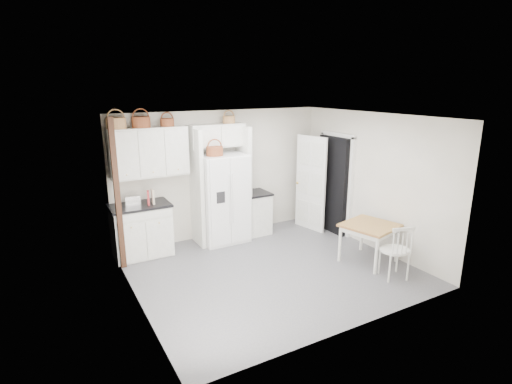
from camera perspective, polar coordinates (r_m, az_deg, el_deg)
floor at (r=7.03m, az=2.15°, el=-10.97°), size 4.50×4.50×0.00m
ceiling at (r=6.34m, az=2.38°, el=10.67°), size 4.50×4.50×0.00m
wall_back at (r=8.28m, az=-4.97°, el=2.57°), size 4.50×0.00×4.50m
wall_left at (r=5.77m, az=-17.23°, el=-3.66°), size 0.00×4.00×4.00m
wall_right at (r=7.94m, az=16.27°, el=1.46°), size 0.00×4.00×4.00m
refrigerator at (r=8.01m, az=-4.81°, el=-0.89°), size 0.92×0.74×1.78m
base_cab_left at (r=7.70m, az=-16.04°, el=-5.37°), size 1.02×0.64×0.94m
base_cab_right at (r=8.54m, az=-0.03°, el=-3.06°), size 0.49×0.59×0.86m
dining_table at (r=7.47m, az=15.79°, el=-7.01°), size 1.03×1.03×0.70m
windsor_chair at (r=6.95m, az=19.21°, el=-7.83°), size 0.57×0.55×0.96m
counter_left at (r=7.55m, az=-16.31°, el=-1.86°), size 1.06×0.69×0.04m
counter_right at (r=8.41m, az=-0.03°, el=-0.15°), size 0.53×0.62×0.04m
toaster at (r=7.49m, az=-17.23°, el=-1.17°), size 0.27×0.17×0.18m
cookbook_red at (r=7.47m, az=-15.13°, el=-0.79°), size 0.07×0.17×0.25m
cookbook_cream at (r=7.49m, az=-14.49°, el=-0.65°), size 0.06×0.18×0.26m
basket_upper_a at (r=7.35m, az=-19.34°, el=9.24°), size 0.33×0.33×0.19m
basket_upper_b at (r=7.44m, az=-16.10°, el=9.56°), size 0.33×0.33×0.19m
basket_upper_c at (r=7.56m, az=-12.57°, el=9.69°), size 0.25×0.25×0.14m
basket_bridge_b at (r=8.01m, az=-3.89°, el=10.28°), size 0.25×0.25×0.14m
basket_fridge_a at (r=7.63m, az=-5.92°, el=5.82°), size 0.32×0.32×0.17m
upper_cabinet at (r=7.53m, az=-15.03°, el=5.50°), size 1.40×0.34×0.90m
bridge_cabinet at (r=7.93m, az=-5.59°, el=8.05°), size 1.12×0.34×0.45m
fridge_panel_left at (r=7.80m, az=-8.45°, el=0.55°), size 0.08×0.60×2.30m
fridge_panel_right at (r=8.21m, az=-1.79°, el=1.42°), size 0.08×0.60×2.30m
trim_post at (r=7.05m, az=-19.21°, el=-0.45°), size 0.09×0.09×2.60m
doorway_void at (r=8.65m, az=11.04°, el=1.01°), size 0.18×0.85×2.05m
door_slab at (r=8.69m, az=7.81°, el=1.21°), size 0.21×0.79×2.05m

